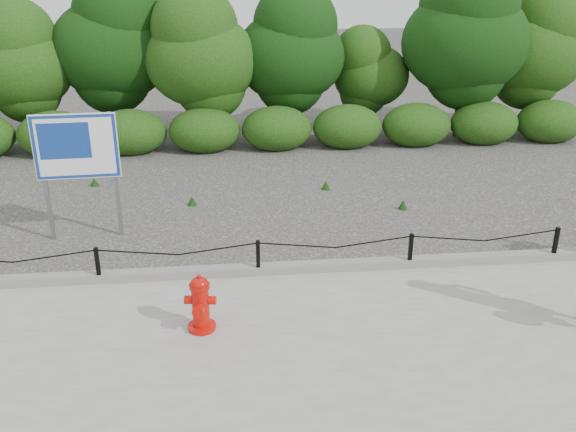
% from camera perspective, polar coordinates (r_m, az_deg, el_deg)
% --- Properties ---
extents(ground, '(90.00, 90.00, 0.00)m').
position_cam_1_polar(ground, '(9.93, -2.78, -5.90)').
color(ground, '#2D2B28').
rests_on(ground, ground).
extents(sidewalk, '(14.00, 4.00, 0.08)m').
position_cam_1_polar(sidewalk, '(8.20, -1.91, -12.18)').
color(sidewalk, gray).
rests_on(sidewalk, ground).
extents(curb, '(14.00, 0.22, 0.14)m').
position_cam_1_polar(curb, '(9.91, -2.81, -5.00)').
color(curb, slate).
rests_on(curb, sidewalk).
extents(chain_barrier, '(10.06, 0.06, 0.60)m').
position_cam_1_polar(chain_barrier, '(9.73, -2.83, -3.53)').
color(chain_barrier, black).
rests_on(chain_barrier, sidewalk).
extents(treeline, '(20.42, 3.88, 4.96)m').
position_cam_1_polar(treeline, '(17.82, -3.13, 15.43)').
color(treeline, black).
rests_on(treeline, ground).
extents(fire_hydrant, '(0.44, 0.46, 0.82)m').
position_cam_1_polar(fire_hydrant, '(8.37, -8.20, -8.15)').
color(fire_hydrant, '#C10F07').
rests_on(fire_hydrant, sidewalk).
extents(advertising_sign, '(1.47, 0.19, 2.34)m').
position_cam_1_polar(advertising_sign, '(11.47, -19.20, 5.66)').
color(advertising_sign, slate).
rests_on(advertising_sign, ground).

